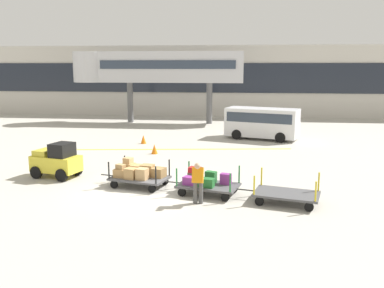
{
  "coord_description": "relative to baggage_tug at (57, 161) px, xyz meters",
  "views": [
    {
      "loc": [
        3.81,
        -15.81,
        4.94
      ],
      "look_at": [
        1.67,
        2.73,
        1.43
      ],
      "focal_mm": 39.07,
      "sensor_mm": 36.0,
      "label": 1
    }
  ],
  "objects": [
    {
      "name": "apron_lead_line",
      "position": [
        3.64,
        6.78,
        -0.75
      ],
      "size": [
        15.18,
        2.26,
        0.01
      ],
      "primitive_type": "cube",
      "rotation": [
        0.0,
        0.0,
        0.14
      ],
      "color": "yellow",
      "rests_on": "ground_plane"
    },
    {
      "name": "shuttle_van",
      "position": [
        9.61,
        11.13,
        0.48
      ],
      "size": [
        5.15,
        3.29,
        2.1
      ],
      "color": "silver",
      "rests_on": "ground_plane"
    },
    {
      "name": "safety_cone_near",
      "position": [
        1.97,
        8.51,
        -0.48
      ],
      "size": [
        0.36,
        0.36,
        0.55
      ],
      "primitive_type": "cone",
      "color": "orange",
      "rests_on": "ground_plane"
    },
    {
      "name": "baggage_cart_lead",
      "position": [
        3.96,
        -0.95,
        -0.21
      ],
      "size": [
        3.09,
        1.93,
        1.1
      ],
      "color": "#4C4C4F",
      "rests_on": "ground_plane"
    },
    {
      "name": "safety_cone_far",
      "position": [
        3.31,
        5.47,
        -0.48
      ],
      "size": [
        0.36,
        0.36,
        0.55
      ],
      "primitive_type": "cone",
      "color": "orange",
      "rests_on": "ground_plane"
    },
    {
      "name": "jet_bridge",
      "position": [
        0.33,
        18.43,
        4.01
      ],
      "size": [
        14.76,
        3.0,
        6.12
      ],
      "color": "#B7B7BC",
      "rests_on": "ground_plane"
    },
    {
      "name": "ground_plane",
      "position": [
        4.29,
        -1.56,
        -0.75
      ],
      "size": [
        120.0,
        120.0,
        0.0
      ],
      "primitive_type": "plane",
      "color": "#B2ADA0"
    },
    {
      "name": "baggage_cart_tail",
      "position": [
        9.84,
        -2.52,
        -0.41
      ],
      "size": [
        3.09,
        1.93,
        1.1
      ],
      "color": "#4C4C4F",
      "rests_on": "ground_plane"
    },
    {
      "name": "baggage_handler",
      "position": [
        6.65,
        -2.97,
        0.11
      ],
      "size": [
        0.41,
        0.44,
        1.56
      ],
      "color": "#4C4C4C",
      "rests_on": "ground_plane"
    },
    {
      "name": "terminal_building",
      "position": [
        4.29,
        24.41,
        2.68
      ],
      "size": [
        48.57,
        2.51,
        6.85
      ],
      "color": "#BCB7AD",
      "rests_on": "ground_plane"
    },
    {
      "name": "baggage_cart_middle",
      "position": [
        6.85,
        -1.74,
        -0.27
      ],
      "size": [
        3.09,
        1.93,
        1.1
      ],
      "color": "#4C4C4F",
      "rests_on": "ground_plane"
    },
    {
      "name": "baggage_tug",
      "position": [
        0.0,
        0.0,
        0.0
      ],
      "size": [
        2.31,
        1.66,
        1.58
      ],
      "color": "gold",
      "rests_on": "ground_plane"
    }
  ]
}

